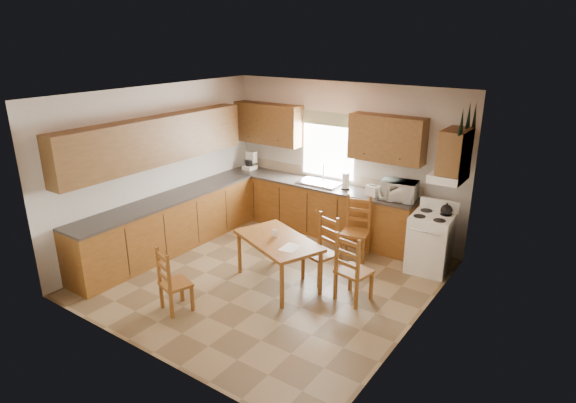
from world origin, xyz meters
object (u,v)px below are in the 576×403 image
Objects in this scene: chair_far_left at (355,229)px; chair_near_left at (175,280)px; stove at (430,244)px; microwave at (399,190)px; chair_far_right at (320,250)px; dining_table at (278,261)px; chair_near_right at (354,267)px.

chair_near_left is at bearing -126.68° from chair_far_left.
microwave is (-0.69, 0.33, 0.64)m from stove.
stove is 0.87× the size of chair_far_left.
microwave is 0.53× the size of chair_far_right.
dining_table is (-0.96, -1.99, -0.72)m from microwave.
chair_far_right is at bearing -107.14° from chair_far_left.
chair_far_right is (-0.67, 0.21, -0.00)m from chair_near_right.
dining_table is 0.63m from chair_far_right.
chair_near_right is (-0.54, -1.45, 0.06)m from stove.
chair_far_left is at bearing 92.02° from dining_table.
microwave reaches higher than chair_near_right.
chair_far_right is at bearing -117.19° from microwave.
chair_far_left is at bearing -171.79° from stove.
microwave is at bearing 86.36° from dining_table.
chair_far_right reaches higher than stove.
dining_table is at bearing 20.77° from chair_near_right.
chair_near_right reaches higher than stove.
dining_table is 1.31× the size of chair_far_left.
chair_near_right is (1.80, 1.55, 0.06)m from chair_near_left.
chair_far_right is (-0.07, -0.99, -0.01)m from chair_far_left.
microwave reaches higher than chair_near_left.
dining_table is at bearing -124.74° from microwave.
stove is 1.73m from chair_far_right.
microwave is 0.52× the size of chair_far_left.
microwave is 0.53× the size of chair_near_right.
dining_table is at bearing -120.54° from chair_far_right.
chair_near_right is (1.11, 0.21, 0.14)m from dining_table.
stove is 0.89× the size of chair_far_right.
chair_far_left reaches higher than chair_far_right.
chair_near_left is at bearing 50.65° from chair_near_right.
dining_table is at bearing -123.18° from chair_far_left.
chair_near_left is 0.89× the size of chair_near_right.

